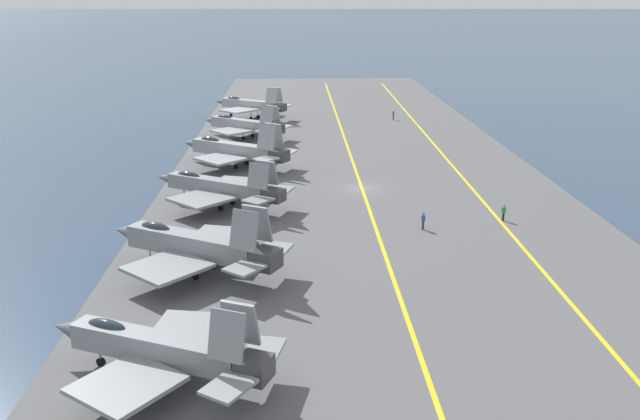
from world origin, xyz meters
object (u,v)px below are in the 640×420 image
object	(u,v)px
parked_jet_third	(195,245)
parked_jet_fourth	(220,187)
crew_green_vest	(504,212)
crew_purple_vest	(393,115)
parked_jet_sixth	(244,125)
crew_blue_vest	(423,220)
parked_jet_fifth	(235,150)
parked_jet_seventh	(251,105)
parked_jet_second	(160,348)

from	to	relation	value
parked_jet_third	parked_jet_fourth	xyz separation A→B (m)	(18.48, -0.20, -0.17)
crew_green_vest	crew_purple_vest	bearing A→B (deg)	3.14
parked_jet_sixth	crew_blue_vest	world-z (taller)	parked_jet_sixth
parked_jet_third	crew_green_vest	xyz separation A→B (m)	(12.61, -30.21, -1.52)
parked_jet_third	parked_jet_fifth	bearing A→B (deg)	-0.53
parked_jet_third	parked_jet_sixth	bearing A→B (deg)	-0.19
parked_jet_seventh	parked_jet_fourth	bearing A→B (deg)	179.92
parked_jet_fourth	parked_jet_sixth	distance (m)	37.39
parked_jet_sixth	parked_jet_seventh	distance (m)	17.78
parked_jet_fifth	crew_blue_vest	size ratio (longest dim) A/B	9.47
parked_jet_seventh	parked_jet_sixth	bearing A→B (deg)	179.70
parked_jet_third	crew_blue_vest	xyz separation A→B (m)	(10.22, -21.33, -1.52)
parked_jet_fifth	parked_jet_seventh	world-z (taller)	parked_jet_fifth
parked_jet_sixth	parked_jet_seventh	size ratio (longest dim) A/B	1.00
parked_jet_fourth	parked_jet_fifth	distance (m)	18.63
parked_jet_fifth	crew_green_vest	world-z (taller)	parked_jet_fifth
crew_blue_vest	crew_purple_vest	size ratio (longest dim) A/B	1.00
parked_jet_second	crew_blue_vest	size ratio (longest dim) A/B	8.71
crew_blue_vest	parked_jet_sixth	bearing A→B (deg)	24.85
parked_jet_third	parked_jet_sixth	size ratio (longest dim) A/B	1.07
parked_jet_fourth	parked_jet_fifth	world-z (taller)	parked_jet_fifth
parked_jet_third	parked_jet_fifth	world-z (taller)	parked_jet_third
parked_jet_second	crew_purple_vest	world-z (taller)	parked_jet_second
crew_blue_vest	crew_purple_vest	distance (m)	61.67
parked_jet_seventh	crew_blue_vest	bearing A→B (deg)	-161.64
crew_blue_vest	crew_purple_vest	world-z (taller)	crew_blue_vest
parked_jet_third	crew_purple_vest	world-z (taller)	parked_jet_third
parked_jet_fifth	parked_jet_sixth	world-z (taller)	parked_jet_fifth
parked_jet_third	parked_jet_sixth	distance (m)	55.88
parked_jet_seventh	crew_purple_vest	world-z (taller)	parked_jet_seventh
parked_jet_fifth	crew_green_vest	xyz separation A→B (m)	(-24.50, -29.86, -1.35)
parked_jet_second	crew_blue_vest	distance (m)	34.36
parked_jet_third	parked_jet_seventh	world-z (taller)	parked_jet_third
parked_jet_fifth	parked_jet_seventh	distance (m)	36.55
crew_blue_vest	crew_purple_vest	bearing A→B (deg)	-5.25
parked_jet_sixth	crew_purple_vest	size ratio (longest dim) A/B	8.74
parked_jet_fourth	parked_jet_sixth	bearing A→B (deg)	0.03
parked_jet_second	parked_jet_fourth	bearing A→B (deg)	0.11
crew_blue_vest	crew_green_vest	bearing A→B (deg)	-74.93
parked_jet_third	crew_purple_vest	xyz separation A→B (m)	(71.63, -26.97, -1.53)
parked_jet_fifth	crew_green_vest	distance (m)	38.65
crew_green_vest	parked_jet_fifth	bearing A→B (deg)	50.64
parked_jet_seventh	crew_blue_vest	distance (m)	66.86
parked_jet_fifth	parked_jet_sixth	xyz separation A→B (m)	(18.77, 0.16, -0.10)
parked_jet_fourth	parked_jet_second	bearing A→B (deg)	-179.89
parked_jet_third	crew_green_vest	world-z (taller)	parked_jet_third
crew_blue_vest	crew_purple_vest	xyz separation A→B (m)	(61.42, -5.64, -0.00)
parked_jet_fifth	crew_blue_vest	xyz separation A→B (m)	(-26.89, -20.98, -1.35)
parked_jet_sixth	crew_blue_vest	xyz separation A→B (m)	(-45.66, -21.14, -1.25)
parked_jet_sixth	parked_jet_third	bearing A→B (deg)	179.81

